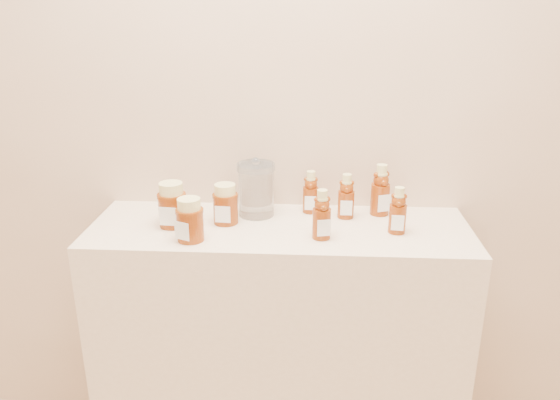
# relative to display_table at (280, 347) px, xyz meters

# --- Properties ---
(wall_back) EXTENTS (3.50, 0.02, 2.70)m
(wall_back) POSITION_rel_display_table_xyz_m (0.00, 0.20, 0.90)
(wall_back) COLOR tan
(wall_back) RESTS_ON ground
(display_table) EXTENTS (1.20, 0.40, 0.90)m
(display_table) POSITION_rel_display_table_xyz_m (0.00, 0.00, 0.00)
(display_table) COLOR beige
(display_table) RESTS_ON ground
(bear_bottle_back_left) EXTENTS (0.06, 0.06, 0.16)m
(bear_bottle_back_left) POSITION_rel_display_table_xyz_m (0.10, 0.13, 0.53)
(bear_bottle_back_left) COLOR #6B2508
(bear_bottle_back_left) RESTS_ON display_table
(bear_bottle_back_mid) EXTENTS (0.06, 0.06, 0.17)m
(bear_bottle_back_mid) POSITION_rel_display_table_xyz_m (0.21, 0.09, 0.53)
(bear_bottle_back_mid) COLOR #6B2508
(bear_bottle_back_mid) RESTS_ON display_table
(bear_bottle_back_right) EXTENTS (0.08, 0.08, 0.19)m
(bear_bottle_back_right) POSITION_rel_display_table_xyz_m (0.33, 0.13, 0.55)
(bear_bottle_back_right) COLOR #6B2508
(bear_bottle_back_right) RESTS_ON display_table
(bear_bottle_front_left) EXTENTS (0.07, 0.07, 0.17)m
(bear_bottle_front_left) POSITION_rel_display_table_xyz_m (0.13, -0.08, 0.54)
(bear_bottle_front_left) COLOR #6B2508
(bear_bottle_front_left) RESTS_ON display_table
(bear_bottle_front_right) EXTENTS (0.06, 0.06, 0.16)m
(bear_bottle_front_right) POSITION_rel_display_table_xyz_m (0.36, -0.02, 0.53)
(bear_bottle_front_right) COLOR #6B2508
(bear_bottle_front_right) RESTS_ON display_table
(honey_jar_left) EXTENTS (0.10, 0.10, 0.14)m
(honey_jar_left) POSITION_rel_display_table_xyz_m (-0.34, -0.01, 0.52)
(honey_jar_left) COLOR #6B2508
(honey_jar_left) RESTS_ON display_table
(honey_jar_back) EXTENTS (0.09, 0.09, 0.13)m
(honey_jar_back) POSITION_rel_display_table_xyz_m (-0.17, 0.02, 0.51)
(honey_jar_back) COLOR #6B2508
(honey_jar_back) RESTS_ON display_table
(honey_jar_front) EXTENTS (0.11, 0.11, 0.13)m
(honey_jar_front) POSITION_rel_display_table_xyz_m (-0.26, -0.12, 0.52)
(honey_jar_front) COLOR #6B2508
(honey_jar_front) RESTS_ON display_table
(glass_canister) EXTENTS (0.15, 0.15, 0.19)m
(glass_canister) POSITION_rel_display_table_xyz_m (-0.08, 0.10, 0.55)
(glass_canister) COLOR white
(glass_canister) RESTS_ON display_table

